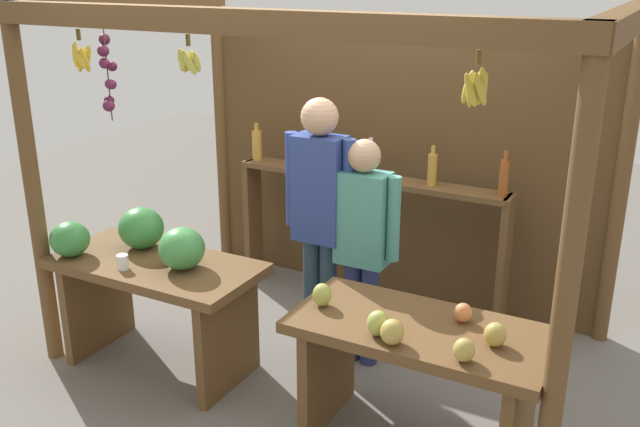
# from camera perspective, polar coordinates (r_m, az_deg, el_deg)

# --- Properties ---
(ground_plane) EXTENTS (12.00, 12.00, 0.00)m
(ground_plane) POSITION_cam_1_polar(r_m,az_deg,el_deg) (4.90, 1.10, -10.60)
(ground_plane) COLOR slate
(ground_plane) RESTS_ON ground
(market_stall) EXTENTS (3.26, 2.06, 2.26)m
(market_stall) POSITION_cam_1_polar(r_m,az_deg,el_deg) (4.79, 3.60, 5.72)
(market_stall) COLOR brown
(market_stall) RESTS_ON ground
(fruit_counter_left) EXTENTS (1.34, 0.65, 0.99)m
(fruit_counter_left) POSITION_cam_1_polar(r_m,az_deg,el_deg) (4.55, -13.46, -4.59)
(fruit_counter_left) COLOR brown
(fruit_counter_left) RESTS_ON ground
(fruit_counter_right) EXTENTS (1.32, 0.64, 0.86)m
(fruit_counter_right) POSITION_cam_1_polar(r_m,az_deg,el_deg) (3.75, 7.86, -11.39)
(fruit_counter_right) COLOR brown
(fruit_counter_right) RESTS_ON ground
(bottle_shelf_unit) EXTENTS (2.09, 0.22, 1.33)m
(bottle_shelf_unit) POSITION_cam_1_polar(r_m,az_deg,el_deg) (5.23, 3.75, 0.76)
(bottle_shelf_unit) COLOR brown
(bottle_shelf_unit) RESTS_ON ground
(vendor_man) EXTENTS (0.48, 0.23, 1.70)m
(vendor_man) POSITION_cam_1_polar(r_m,az_deg,el_deg) (4.43, -0.03, 0.70)
(vendor_man) COLOR #274254
(vendor_man) RESTS_ON ground
(vendor_woman) EXTENTS (0.48, 0.20, 1.48)m
(vendor_woman) POSITION_cam_1_polar(r_m,az_deg,el_deg) (4.37, 3.44, -1.74)
(vendor_woman) COLOR navy
(vendor_woman) RESTS_ON ground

